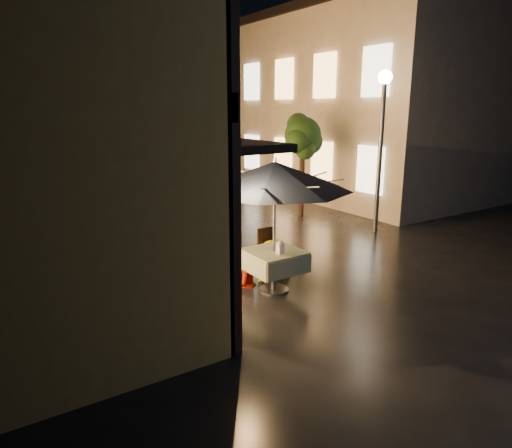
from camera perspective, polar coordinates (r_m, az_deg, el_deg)
ground at (r=9.54m, az=11.15°, el=-6.19°), size 90.00×90.00×0.00m
east_building_near at (r=18.85m, az=14.54°, el=14.24°), size 7.30×9.30×6.80m
east_building_far at (r=27.99m, az=-3.53°, el=15.06°), size 7.30×10.30×7.30m
street_tree at (r=13.95m, az=5.89°, el=10.66°), size 1.43×1.20×3.15m
streetlamp_near at (r=12.51m, az=15.48°, el=12.09°), size 0.36×0.36×4.23m
streetlamp_far at (r=22.38m, az=-8.61°, el=13.21°), size 0.36×0.36×4.23m
cafe_table at (r=8.36m, az=2.24°, el=-4.60°), size 0.99×0.99×0.78m
patio_umbrella at (r=7.99m, az=2.35°, el=6.05°), size 2.74×2.74×2.46m
cafe_chair_left at (r=8.76m, az=-2.69°, el=-4.05°), size 0.42×0.42×0.97m
cafe_chair_right at (r=9.17m, az=1.64°, el=-3.19°), size 0.42×0.42×0.97m
table_lantern at (r=8.11m, az=3.04°, el=-2.75°), size 0.16×0.16×0.25m
person_orange at (r=8.60m, az=-1.77°, el=-3.16°), size 0.82×0.71×1.43m
person_yellow at (r=8.97m, az=2.27°, el=-2.13°), size 0.99×0.58×1.51m
bicycle_0 at (r=11.20m, az=-11.49°, el=-0.90°), size 1.66×1.13×0.82m
bicycle_1 at (r=11.60m, az=-11.66°, el=0.15°), size 1.73×0.57×1.03m
bicycle_2 at (r=13.16m, az=-14.46°, el=1.50°), size 1.93×1.14×0.96m
bicycle_3 at (r=13.67m, az=-17.31°, el=1.86°), size 1.71×1.00×0.99m
bicycle_4 at (r=14.19m, az=-16.29°, el=2.09°), size 1.67×0.70×0.86m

